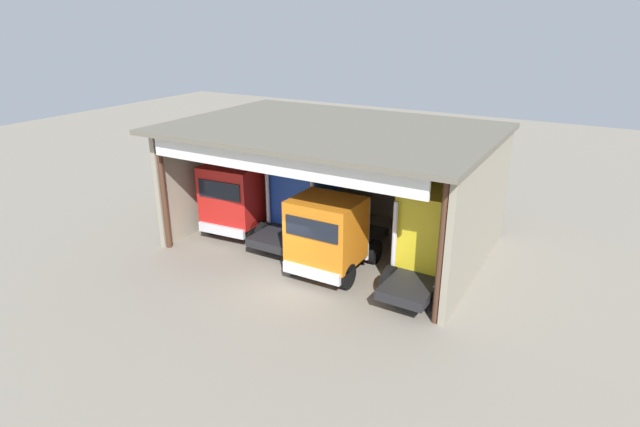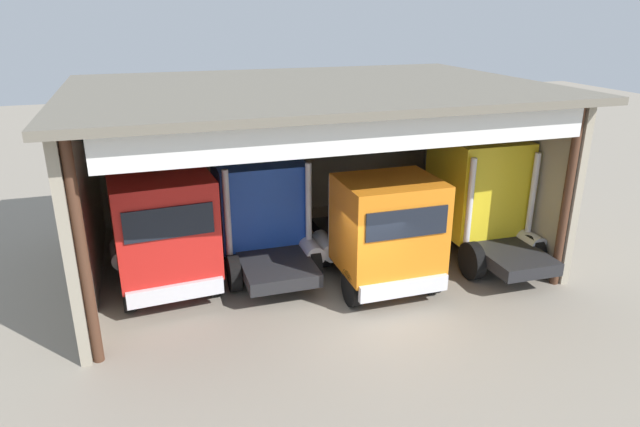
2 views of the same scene
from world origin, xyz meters
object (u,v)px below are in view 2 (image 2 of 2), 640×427
object	(u,v)px
truck_red_center_bay	(163,229)
truck_yellow_center_right_bay	(480,196)
oil_drum	(362,197)
truck_orange_yard_outside	(381,230)
tool_cart	(281,212)
truck_blue_left_bay	(263,212)

from	to	relation	value
truck_red_center_bay	truck_yellow_center_right_bay	size ratio (longest dim) A/B	1.01
truck_yellow_center_right_bay	oil_drum	distance (m)	5.76
truck_orange_yard_outside	oil_drum	world-z (taller)	truck_orange_yard_outside
oil_drum	tool_cart	distance (m)	3.60
truck_red_center_bay	tool_cart	size ratio (longest dim) A/B	4.79
oil_drum	tool_cart	bearing A→B (deg)	-166.61
oil_drum	tool_cart	size ratio (longest dim) A/B	0.92
truck_red_center_bay	truck_blue_left_bay	bearing A→B (deg)	-168.21
truck_red_center_bay	truck_orange_yard_outside	distance (m)	5.95
truck_blue_left_bay	truck_yellow_center_right_bay	xyz separation A→B (m)	(6.60, -1.34, 0.27)
truck_red_center_bay	tool_cart	bearing A→B (deg)	-141.45
truck_red_center_bay	truck_orange_yard_outside	size ratio (longest dim) A/B	0.92
truck_orange_yard_outside	truck_yellow_center_right_bay	world-z (taller)	truck_yellow_center_right_bay
tool_cart	truck_blue_left_bay	bearing A→B (deg)	-112.76
truck_orange_yard_outside	tool_cart	distance (m)	5.81
truck_red_center_bay	truck_orange_yard_outside	xyz separation A→B (m)	(5.74, -1.55, -0.14)
truck_red_center_bay	oil_drum	world-z (taller)	truck_red_center_bay
truck_orange_yard_outside	truck_yellow_center_right_bay	bearing A→B (deg)	-164.23
truck_orange_yard_outside	tool_cart	size ratio (longest dim) A/B	5.19
oil_drum	truck_red_center_bay	bearing A→B (deg)	-148.38
truck_blue_left_bay	oil_drum	size ratio (longest dim) A/B	4.87
truck_orange_yard_outside	truck_yellow_center_right_bay	size ratio (longest dim) A/B	1.10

